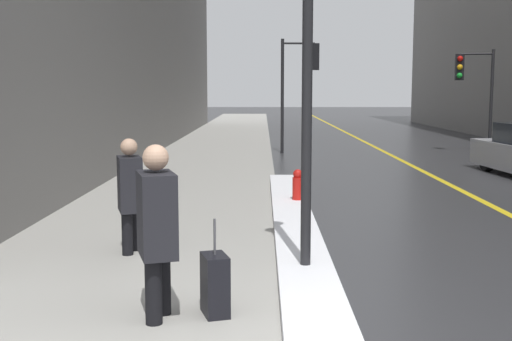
{
  "coord_description": "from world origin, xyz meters",
  "views": [
    {
      "loc": [
        -0.3,
        -4.82,
        2.15
      ],
      "look_at": [
        -0.4,
        4.0,
        1.05
      ],
      "focal_mm": 45.0,
      "sensor_mm": 36.0,
      "label": 1
    }
  ],
  "objects_px": {
    "traffic_light_far": "(471,79)",
    "pedestrian_trailing": "(157,224)",
    "lamp_post": "(308,25)",
    "fire_hydrant": "(298,188)",
    "pedestrian_in_glasses": "(130,190)",
    "rolling_suitcase": "(215,285)",
    "traffic_light_near": "(302,71)"
  },
  "relations": [
    {
      "from": "traffic_light_far",
      "to": "fire_hydrant",
      "type": "relative_size",
      "value": 5.08
    },
    {
      "from": "traffic_light_far",
      "to": "rolling_suitcase",
      "type": "height_order",
      "value": "traffic_light_far"
    },
    {
      "from": "lamp_post",
      "to": "pedestrian_trailing",
      "type": "relative_size",
      "value": 2.89
    },
    {
      "from": "lamp_post",
      "to": "pedestrian_trailing",
      "type": "distance_m",
      "value": 2.88
    },
    {
      "from": "rolling_suitcase",
      "to": "pedestrian_trailing",
      "type": "bearing_deg",
      "value": -94.47
    },
    {
      "from": "pedestrian_in_glasses",
      "to": "fire_hydrant",
      "type": "distance_m",
      "value": 4.28
    },
    {
      "from": "traffic_light_far",
      "to": "pedestrian_trailing",
      "type": "relative_size",
      "value": 2.14
    },
    {
      "from": "traffic_light_far",
      "to": "pedestrian_in_glasses",
      "type": "bearing_deg",
      "value": 67.19
    },
    {
      "from": "lamp_post",
      "to": "fire_hydrant",
      "type": "xyz_separation_m",
      "value": [
        0.15,
        4.5,
        -2.54
      ]
    },
    {
      "from": "fire_hydrant",
      "to": "rolling_suitcase",
      "type": "bearing_deg",
      "value": -100.69
    },
    {
      "from": "pedestrian_trailing",
      "to": "fire_hydrant",
      "type": "height_order",
      "value": "pedestrian_trailing"
    },
    {
      "from": "traffic_light_far",
      "to": "rolling_suitcase",
      "type": "relative_size",
      "value": 3.75
    },
    {
      "from": "traffic_light_far",
      "to": "rolling_suitcase",
      "type": "bearing_deg",
      "value": 74.63
    },
    {
      "from": "traffic_light_near",
      "to": "pedestrian_trailing",
      "type": "height_order",
      "value": "traffic_light_near"
    },
    {
      "from": "traffic_light_near",
      "to": "pedestrian_in_glasses",
      "type": "relative_size",
      "value": 2.54
    },
    {
      "from": "traffic_light_far",
      "to": "pedestrian_trailing",
      "type": "height_order",
      "value": "traffic_light_far"
    },
    {
      "from": "traffic_light_near",
      "to": "pedestrian_in_glasses",
      "type": "bearing_deg",
      "value": -105.47
    },
    {
      "from": "rolling_suitcase",
      "to": "fire_hydrant",
      "type": "relative_size",
      "value": 1.36
    },
    {
      "from": "rolling_suitcase",
      "to": "fire_hydrant",
      "type": "height_order",
      "value": "rolling_suitcase"
    },
    {
      "from": "traffic_light_far",
      "to": "fire_hydrant",
      "type": "xyz_separation_m",
      "value": [
        -6.56,
        -10.65,
        -2.22
      ]
    },
    {
      "from": "pedestrian_trailing",
      "to": "pedestrian_in_glasses",
      "type": "distance_m",
      "value": 2.6
    },
    {
      "from": "traffic_light_near",
      "to": "rolling_suitcase",
      "type": "relative_size",
      "value": 4.11
    },
    {
      "from": "lamp_post",
      "to": "traffic_light_far",
      "type": "height_order",
      "value": "lamp_post"
    },
    {
      "from": "pedestrian_in_glasses",
      "to": "rolling_suitcase",
      "type": "relative_size",
      "value": 1.61
    },
    {
      "from": "traffic_light_near",
      "to": "rolling_suitcase",
      "type": "bearing_deg",
      "value": -99.24
    },
    {
      "from": "lamp_post",
      "to": "fire_hydrant",
      "type": "height_order",
      "value": "lamp_post"
    },
    {
      "from": "pedestrian_trailing",
      "to": "fire_hydrant",
      "type": "xyz_separation_m",
      "value": [
        1.63,
        5.99,
        -0.58
      ]
    },
    {
      "from": "traffic_light_far",
      "to": "pedestrian_in_glasses",
      "type": "relative_size",
      "value": 2.32
    },
    {
      "from": "pedestrian_trailing",
      "to": "pedestrian_in_glasses",
      "type": "bearing_deg",
      "value": 179.79
    },
    {
      "from": "lamp_post",
      "to": "rolling_suitcase",
      "type": "xyz_separation_m",
      "value": [
        -0.96,
        -1.38,
        -2.58
      ]
    },
    {
      "from": "lamp_post",
      "to": "pedestrian_trailing",
      "type": "bearing_deg",
      "value": -134.74
    },
    {
      "from": "lamp_post",
      "to": "traffic_light_near",
      "type": "relative_size",
      "value": 1.23
    }
  ]
}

